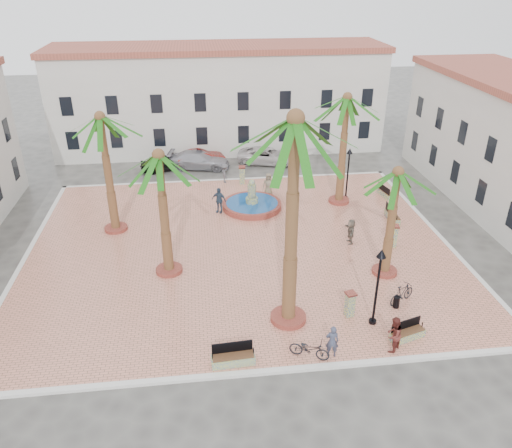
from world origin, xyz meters
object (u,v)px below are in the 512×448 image
object	(u,v)px
palm_sw	(160,170)
bollard_n	(242,175)
cyclist_b	(394,335)
pedestrian_north	(225,173)
bicycle_a	(309,349)
palm_e	(396,185)
bollard_se	(350,304)
bench_e	(392,216)
bollard_e	(394,235)
palm_ne	(346,110)
palm_nw	(102,130)
bench_ne	(385,193)
bench_se	(407,334)
pedestrian_fountain_a	(268,185)
fountain	(252,204)
car_red	(201,158)
car_white	(267,156)
pedestrian_fountain_b	(219,200)
cyclist_a	(332,341)
lamppost_s	(379,274)
litter_bin	(396,302)
bench_s	(233,358)
car_black	(164,163)
palm_s	(295,143)
car_silver	(199,160)
lamppost_e	(349,165)
bicycle_b	(402,294)

from	to	relation	value
palm_sw	bollard_n	world-z (taller)	palm_sw
cyclist_b	pedestrian_north	xyz separation A→B (m)	(-6.19, 20.80, -0.11)
bicycle_a	cyclist_b	distance (m)	3.85
palm_e	bollard_se	xyz separation A→B (m)	(-3.14, -3.57, -4.70)
bench_e	bollard_e	size ratio (longest dim) A/B	1.32
palm_ne	bollard_se	world-z (taller)	palm_ne
palm_nw	bench_ne	xyz separation A→B (m)	(19.66, 3.04, -6.54)
bench_se	pedestrian_fountain_a	size ratio (longest dim) A/B	0.99
cyclist_b	bench_e	bearing A→B (deg)	-154.31
fountain	bench_e	world-z (taller)	fountain
palm_sw	car_red	world-z (taller)	palm_sw
pedestrian_fountain_a	car_white	size ratio (longest dim) A/B	0.36
palm_sw	pedestrian_north	world-z (taller)	palm_sw
cyclist_b	pedestrian_fountain_b	xyz separation A→B (m)	(-6.99, 15.35, 0.04)
cyclist_a	palm_e	bearing A→B (deg)	-117.25
bench_se	bollard_se	bearing A→B (deg)	120.88
cyclist_a	bollard_e	bearing A→B (deg)	-114.67
lamppost_s	bollard_se	distance (m)	2.44
litter_bin	palm_sw	bearing A→B (deg)	157.51
fountain	bollard_n	bearing A→B (deg)	93.30
palm_nw	cyclist_b	distance (m)	20.29
palm_ne	bench_s	world-z (taller)	palm_ne
cyclist_a	cyclist_b	size ratio (longest dim) A/B	0.91
lamppost_s	pedestrian_fountain_a	world-z (taller)	lamppost_s
bollard_se	pedestrian_north	world-z (taller)	pedestrian_north
palm_nw	car_black	world-z (taller)	palm_nw
bench_se	cyclist_b	size ratio (longest dim) A/B	1.01
palm_s	car_silver	xyz separation A→B (m)	(-3.92, 21.88, -8.50)
lamppost_e	litter_bin	size ratio (longest dim) A/B	6.37
lamppost_s	bollard_n	bearing A→B (deg)	104.21
palm_sw	bollard_e	xyz separation A→B (m)	(13.76, 1.24, -5.46)
car_black	palm_s	bearing A→B (deg)	-176.88
pedestrian_fountain_a	palm_s	bearing A→B (deg)	-95.00
car_white	cyclist_b	bearing A→B (deg)	-159.71
palm_e	car_red	bearing A→B (deg)	117.81
palm_ne	car_red	xyz separation A→B (m)	(-9.98, 9.20, -6.34)
car_black	cyclist_b	bearing A→B (deg)	-169.98
pedestrian_fountain_a	litter_bin	bearing A→B (deg)	-73.40
bollard_e	car_silver	bearing A→B (deg)	127.07
litter_bin	car_silver	bearing A→B (deg)	114.01
palm_s	car_white	world-z (taller)	palm_s
bench_se	palm_e	bearing A→B (deg)	63.67
palm_ne	bicycle_b	distance (m)	14.07
bicycle_a	pedestrian_fountain_a	size ratio (longest dim) A/B	1.00
bench_e	litter_bin	distance (m)	10.17
bollard_e	car_red	distance (m)	19.76
palm_s	pedestrian_fountain_a	xyz separation A→B (m)	(1.16, 14.95, -8.20)
palm_sw	lamppost_e	bearing A→B (deg)	33.64
car_white	bollard_n	bearing A→B (deg)	166.15
bicycle_a	litter_bin	bearing A→B (deg)	-34.34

